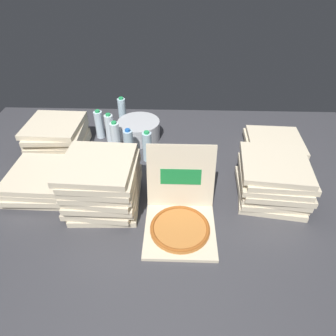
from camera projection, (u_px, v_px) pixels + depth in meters
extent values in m
cube|color=#38383D|center=(162.00, 195.00, 1.95)|extent=(3.20, 2.40, 0.02)
cube|color=beige|center=(180.00, 231.00, 1.69)|extent=(0.40, 0.40, 0.02)
cylinder|color=#B77033|center=(180.00, 228.00, 1.68)|extent=(0.34, 0.34, 0.02)
torus|color=#9C501E|center=(180.00, 227.00, 1.67)|extent=(0.33, 0.33, 0.02)
cube|color=beige|center=(181.00, 176.00, 1.75)|extent=(0.40, 0.09, 0.39)
cube|color=#197A38|center=(181.00, 177.00, 1.74)|extent=(0.24, 0.02, 0.10)
cube|color=beige|center=(43.00, 186.00, 1.98)|extent=(0.40, 0.40, 0.04)
cube|color=#197A38|center=(43.00, 184.00, 1.96)|extent=(0.26, 0.08, 0.00)
cube|color=beige|center=(42.00, 184.00, 1.94)|extent=(0.40, 0.40, 0.04)
cube|color=beige|center=(41.00, 179.00, 1.92)|extent=(0.41, 0.41, 0.04)
cube|color=beige|center=(40.00, 174.00, 1.90)|extent=(0.41, 0.41, 0.04)
cube|color=beige|center=(272.00, 149.00, 2.32)|extent=(0.43, 0.43, 0.04)
cube|color=#197A38|center=(272.00, 147.00, 2.31)|extent=(0.26, 0.10, 0.00)
cube|color=beige|center=(272.00, 144.00, 2.31)|extent=(0.41, 0.41, 0.04)
cube|color=beige|center=(275.00, 141.00, 2.27)|extent=(0.42, 0.42, 0.04)
cube|color=beige|center=(270.00, 194.00, 1.92)|extent=(0.45, 0.45, 0.04)
cube|color=#197A38|center=(270.00, 191.00, 1.91)|extent=(0.27, 0.11, 0.00)
cube|color=beige|center=(270.00, 189.00, 1.90)|extent=(0.42, 0.42, 0.04)
cube|color=beige|center=(273.00, 184.00, 1.88)|extent=(0.45, 0.45, 0.04)
cube|color=#197A38|center=(274.00, 182.00, 1.86)|extent=(0.27, 0.11, 0.00)
cube|color=beige|center=(275.00, 181.00, 1.85)|extent=(0.43, 0.43, 0.04)
cube|color=beige|center=(273.00, 176.00, 1.83)|extent=(0.43, 0.43, 0.04)
cube|color=beige|center=(277.00, 170.00, 1.81)|extent=(0.42, 0.42, 0.04)
cube|color=beige|center=(275.00, 164.00, 1.79)|extent=(0.44, 0.44, 0.04)
cube|color=beige|center=(107.00, 201.00, 1.87)|extent=(0.41, 0.41, 0.04)
cube|color=#197A38|center=(107.00, 199.00, 1.85)|extent=(0.26, 0.08, 0.00)
cube|color=beige|center=(103.00, 197.00, 1.84)|extent=(0.42, 0.42, 0.04)
cube|color=beige|center=(106.00, 192.00, 1.82)|extent=(0.40, 0.40, 0.04)
cube|color=beige|center=(104.00, 190.00, 1.78)|extent=(0.40, 0.40, 0.04)
cube|color=#197A38|center=(103.00, 187.00, 1.77)|extent=(0.26, 0.08, 0.00)
cube|color=beige|center=(102.00, 185.00, 1.76)|extent=(0.43, 0.43, 0.04)
cube|color=beige|center=(102.00, 180.00, 1.74)|extent=(0.40, 0.40, 0.04)
cube|color=#197A38|center=(101.00, 177.00, 1.73)|extent=(0.26, 0.07, 0.00)
cube|color=beige|center=(101.00, 175.00, 1.71)|extent=(0.42, 0.42, 0.04)
cube|color=#197A38|center=(101.00, 172.00, 1.70)|extent=(0.26, 0.08, 0.00)
cube|color=beige|center=(100.00, 170.00, 1.69)|extent=(0.41, 0.41, 0.04)
cube|color=#197A38|center=(100.00, 167.00, 1.68)|extent=(0.26, 0.08, 0.00)
cube|color=beige|center=(97.00, 164.00, 1.67)|extent=(0.41, 0.41, 0.04)
cube|color=beige|center=(60.00, 147.00, 2.35)|extent=(0.41, 0.41, 0.04)
cube|color=#197A38|center=(59.00, 145.00, 2.34)|extent=(0.26, 0.08, 0.00)
cube|color=beige|center=(60.00, 143.00, 2.32)|extent=(0.41, 0.41, 0.04)
cube|color=#197A38|center=(59.00, 141.00, 2.31)|extent=(0.26, 0.08, 0.00)
cube|color=beige|center=(57.00, 138.00, 2.31)|extent=(0.42, 0.42, 0.04)
cube|color=beige|center=(57.00, 134.00, 2.29)|extent=(0.41, 0.41, 0.04)
cube|color=beige|center=(56.00, 130.00, 2.25)|extent=(0.42, 0.42, 0.04)
cube|color=beige|center=(54.00, 125.00, 2.24)|extent=(0.41, 0.41, 0.04)
cylinder|color=#B7BABF|center=(139.00, 130.00, 2.44)|extent=(0.34, 0.34, 0.15)
cylinder|color=silver|center=(129.00, 145.00, 2.20)|extent=(0.07, 0.07, 0.23)
cylinder|color=blue|center=(127.00, 130.00, 2.13)|extent=(0.04, 0.04, 0.02)
cylinder|color=white|center=(110.00, 128.00, 2.39)|extent=(0.07, 0.07, 0.23)
cylinder|color=#239951|center=(108.00, 115.00, 2.31)|extent=(0.04, 0.04, 0.02)
cylinder|color=silver|center=(122.00, 111.00, 2.62)|extent=(0.07, 0.07, 0.23)
cylinder|color=#239951|center=(121.00, 98.00, 2.54)|extent=(0.04, 0.04, 0.02)
cylinder|color=silver|center=(99.00, 125.00, 2.43)|extent=(0.07, 0.07, 0.23)
cylinder|color=#239951|center=(97.00, 111.00, 2.36)|extent=(0.04, 0.04, 0.02)
cylinder|color=white|center=(115.00, 137.00, 2.29)|extent=(0.07, 0.07, 0.23)
cylinder|color=#239951|center=(114.00, 123.00, 2.21)|extent=(0.04, 0.04, 0.02)
cylinder|color=silver|center=(147.00, 147.00, 2.18)|extent=(0.07, 0.07, 0.23)
cylinder|color=#239951|center=(146.00, 132.00, 2.10)|extent=(0.04, 0.04, 0.02)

